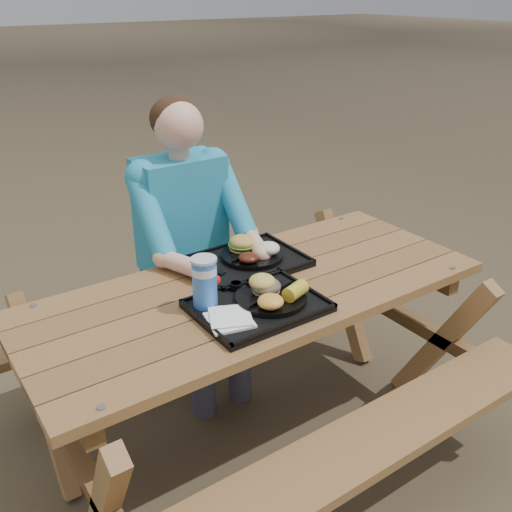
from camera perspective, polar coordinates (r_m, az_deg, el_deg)
ground at (r=2.64m, az=0.00°, el=-17.49°), size 60.00×60.00×0.00m
picnic_table at (r=2.41m, az=0.00°, el=-10.93°), size 1.80×1.49×0.75m
tray_near at (r=2.05m, az=0.16°, el=-5.08°), size 0.45×0.35×0.02m
tray_far at (r=2.37m, az=-0.86°, el=-0.64°), size 0.45×0.35×0.02m
plate_near at (r=2.06m, az=1.50°, el=-4.22°), size 0.26×0.26×0.02m
plate_far at (r=2.38m, az=-0.40°, el=0.06°), size 0.26×0.26×0.02m
napkin_stack at (r=1.94m, az=-2.68°, el=-6.35°), size 0.18×0.18×0.02m
soda_cup at (r=2.00m, az=-5.15°, el=-2.76°), size 0.09×0.09×0.18m
condiment_bbq at (r=2.14m, az=-2.01°, el=-3.02°), size 0.05×0.05×0.03m
condiment_mustard at (r=2.15m, az=-0.42°, el=-2.82°), size 0.05×0.05×0.03m
sandwich at (r=2.06m, az=1.02°, el=-2.29°), size 0.10×0.10×0.11m
mac_cheese at (r=1.98m, az=1.47°, el=-4.57°), size 0.09×0.09×0.05m
corn_cob at (r=2.04m, az=3.98°, el=-3.49°), size 0.12×0.12×0.06m
cutlery_far at (r=2.29m, az=-4.81°, el=-1.28°), size 0.08×0.16×0.01m
burger at (r=2.39m, az=-1.41°, el=1.71°), size 0.11×0.11×0.10m
baked_beans at (r=2.30m, az=-0.75°, el=-0.17°), size 0.08×0.08×0.04m
potato_salad at (r=2.36m, az=1.28°, el=0.78°), size 0.09×0.09×0.05m
diner at (r=2.68m, az=-7.07°, el=-0.42°), size 0.48×0.84×1.28m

